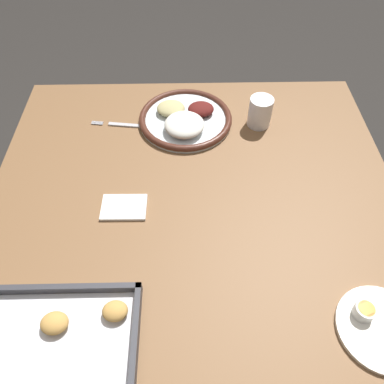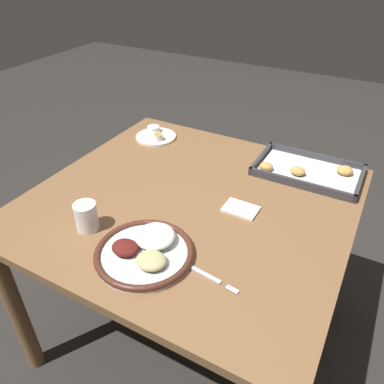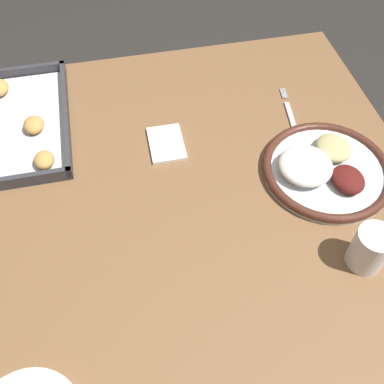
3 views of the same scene
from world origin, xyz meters
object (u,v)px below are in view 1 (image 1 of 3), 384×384
(baking_tray, at_px, (35,347))
(napkin, at_px, (124,207))
(saucer_plate, at_px, (384,329))
(fork, at_px, (129,125))
(dinner_plate, at_px, (185,119))
(drinking_cup, at_px, (260,112))

(baking_tray, height_order, napkin, baking_tray)
(saucer_plate, bearing_deg, fork, -48.40)
(fork, height_order, saucer_plate, saucer_plate)
(dinner_plate, bearing_deg, baking_tray, 66.02)
(dinner_plate, relative_size, drinking_cup, 3.12)
(dinner_plate, bearing_deg, napkin, 64.27)
(baking_tray, bearing_deg, saucer_plate, -178.24)
(napkin, bearing_deg, fork, -87.40)
(dinner_plate, relative_size, fork, 1.35)
(dinner_plate, height_order, baking_tray, dinner_plate)
(fork, bearing_deg, drinking_cup, -172.23)
(saucer_plate, height_order, baking_tray, baking_tray)
(baking_tray, xyz_separation_m, napkin, (-0.14, -0.33, -0.01))
(baking_tray, distance_m, drinking_cup, 0.82)
(baking_tray, bearing_deg, fork, -100.79)
(fork, bearing_deg, saucer_plate, 139.10)
(fork, xyz_separation_m, saucer_plate, (-0.55, 0.62, 0.01))
(dinner_plate, xyz_separation_m, drinking_cup, (-0.22, 0.01, 0.03))
(dinner_plate, relative_size, baking_tray, 0.73)
(drinking_cup, relative_size, napkin, 0.80)
(fork, height_order, baking_tray, baking_tray)
(saucer_plate, height_order, drinking_cup, drinking_cup)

